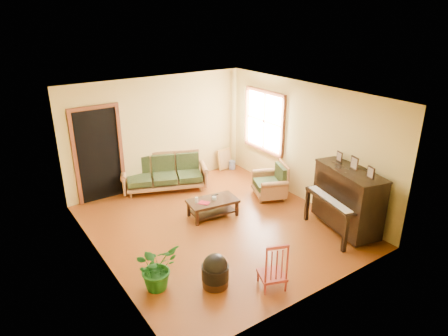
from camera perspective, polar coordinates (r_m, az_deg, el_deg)
floor at (r=7.99m, az=-0.89°, el=-8.22°), size 5.00×5.00×0.00m
doorway at (r=9.08m, az=-17.46°, el=1.68°), size 1.08×0.16×2.05m
window at (r=9.61m, az=5.79°, el=6.69°), size 0.12×1.36×1.46m
sofa at (r=9.42m, az=-8.50°, el=-0.75°), size 2.10×1.47×0.83m
coffee_table at (r=8.25m, az=-1.63°, el=-5.72°), size 1.07×0.67×0.37m
armchair at (r=9.03m, az=6.50°, el=-1.80°), size 1.01×1.03×0.80m
piano at (r=7.90m, az=17.22°, el=-4.48°), size 1.15×1.59×1.26m
footstool at (r=6.36m, az=-1.26°, el=-14.92°), size 0.55×0.55×0.41m
red_chair at (r=6.26m, az=6.95°, el=-13.41°), size 0.51×0.53×0.83m
leaning_frame at (r=10.57m, az=0.10°, el=1.32°), size 0.44×0.13×0.58m
ceramic_crock at (r=10.64m, az=1.17°, el=0.44°), size 0.21×0.21×0.22m
potted_plant at (r=6.31m, az=-9.61°, el=-13.78°), size 0.77×0.71×0.73m
book at (r=7.97m, az=-3.04°, el=-5.24°), size 0.24×0.25×0.02m
candle at (r=8.06m, az=-3.92°, el=-4.57°), size 0.08×0.08×0.11m
glass_jar at (r=8.18m, az=-1.41°, el=-4.31°), size 0.10×0.10×0.06m
remote at (r=8.37m, az=-1.30°, el=-3.86°), size 0.14×0.04×0.01m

